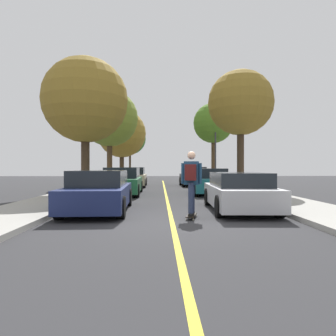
# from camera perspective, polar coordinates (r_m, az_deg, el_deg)

# --- Properties ---
(ground) EXTENTS (80.00, 80.00, 0.00)m
(ground) POSITION_cam_1_polar(r_m,az_deg,el_deg) (8.37, 0.65, -9.73)
(ground) COLOR #2D2D30
(sidewalk_left) EXTENTS (2.38, 56.00, 0.14)m
(sidewalk_left) POSITION_cam_1_polar(r_m,az_deg,el_deg) (9.35, -28.61, -8.27)
(sidewalk_left) COLOR #9E9B93
(sidewalk_left) RESTS_ON ground
(sidewalk_right) EXTENTS (2.38, 56.00, 0.14)m
(sidewalk_right) POSITION_cam_1_polar(r_m,az_deg,el_deg) (9.65, 28.88, -8.00)
(sidewalk_right) COLOR #9E9B93
(sidewalk_right) RESTS_ON ground
(center_line) EXTENTS (0.12, 39.20, 0.01)m
(center_line) POSITION_cam_1_polar(r_m,az_deg,el_deg) (12.32, -0.08, -6.52)
(center_line) COLOR gold
(center_line) RESTS_ON ground
(parked_car_left_nearest) EXTENTS (2.02, 4.27, 1.33)m
(parked_car_left_nearest) POSITION_cam_1_polar(r_m,az_deg,el_deg) (10.01, -12.94, -4.32)
(parked_car_left_nearest) COLOR navy
(parked_car_left_nearest) RESTS_ON ground
(parked_car_left_near) EXTENTS (2.01, 4.66, 1.42)m
(parked_car_left_near) POSITION_cam_1_polar(r_m,az_deg,el_deg) (15.97, -8.65, -2.54)
(parked_car_left_near) COLOR #1E5B33
(parked_car_left_near) RESTS_ON ground
(parked_car_left_far) EXTENTS (1.97, 4.27, 1.42)m
(parked_car_left_far) POSITION_cam_1_polar(r_m,az_deg,el_deg) (22.28, -6.64, -1.74)
(parked_car_left_far) COLOR #BCAD89
(parked_car_left_far) RESTS_ON ground
(parked_car_right_nearest) EXTENTS (2.04, 4.19, 1.26)m
(parked_car_right_nearest) POSITION_cam_1_polar(r_m,az_deg,el_deg) (10.17, 13.31, -4.39)
(parked_car_right_nearest) COLOR #B7B7BC
(parked_car_right_nearest) RESTS_ON ground
(parked_car_right_near) EXTENTS (1.89, 4.32, 1.37)m
(parked_car_right_near) POSITION_cam_1_polar(r_m,az_deg,el_deg) (16.27, 7.65, -2.51)
(parked_car_right_near) COLOR #196066
(parked_car_right_near) RESTS_ON ground
(parked_car_right_far) EXTENTS (2.02, 4.10, 1.45)m
(parked_car_right_far) POSITION_cam_1_polar(r_m,az_deg,el_deg) (23.19, 4.89, -1.64)
(parked_car_right_far) COLOR black
(parked_car_right_far) RESTS_ON ground
(street_tree_left_nearest) EXTENTS (4.32, 4.32, 6.86)m
(street_tree_left_nearest) POSITION_cam_1_polar(r_m,az_deg,el_deg) (16.15, -15.45, 12.27)
(street_tree_left_nearest) COLOR #3D2D1E
(street_tree_left_nearest) RESTS_ON sidewalk_left
(street_tree_left_near) EXTENTS (4.27, 4.27, 7.13)m
(street_tree_left_near) POSITION_cam_1_polar(r_m,az_deg,el_deg) (23.29, -11.05, 9.23)
(street_tree_left_near) COLOR #4C3823
(street_tree_left_near) RESTS_ON sidewalk_left
(street_tree_left_far) EXTENTS (4.79, 4.79, 7.05)m
(street_tree_left_far) POSITION_cam_1_polar(r_m,az_deg,el_deg) (30.32, -8.79, 6.49)
(street_tree_left_far) COLOR #3D2D1E
(street_tree_left_far) RESTS_ON sidewalk_left
(street_tree_left_farthest) EXTENTS (4.00, 4.00, 6.90)m
(street_tree_left_farthest) POSITION_cam_1_polar(r_m,az_deg,el_deg) (38.49, -7.24, 5.53)
(street_tree_left_farthest) COLOR #3D2D1E
(street_tree_left_farthest) RESTS_ON sidewalk_left
(street_tree_right_nearest) EXTENTS (3.56, 3.56, 6.61)m
(street_tree_right_nearest) POSITION_cam_1_polar(r_m,az_deg,el_deg) (17.25, 13.62, 11.87)
(street_tree_right_nearest) COLOR #3D2D1E
(street_tree_right_nearest) RESTS_ON sidewalk_right
(street_tree_right_near) EXTENTS (3.30, 3.30, 6.59)m
(street_tree_right_near) POSITION_cam_1_polar(r_m,az_deg,el_deg) (25.28, 8.62, 8.37)
(street_tree_right_near) COLOR #4C3823
(street_tree_right_near) RESTS_ON sidewalk_right
(fire_hydrant) EXTENTS (0.20, 0.20, 0.70)m
(fire_hydrant) POSITION_cam_1_polar(r_m,az_deg,el_deg) (15.98, 13.35, -3.25)
(fire_hydrant) COLOR #B2140F
(fire_hydrant) RESTS_ON sidewalk_right
(streetlamp) EXTENTS (0.36, 0.24, 5.71)m
(streetlamp) POSITION_cam_1_polar(r_m,az_deg,el_deg) (23.81, 9.01, 4.89)
(streetlamp) COLOR #38383D
(streetlamp) RESTS_ON sidewalk_right
(skateboard) EXTENTS (0.41, 0.87, 0.10)m
(skateboard) POSITION_cam_1_polar(r_m,az_deg,el_deg) (8.52, 4.48, -8.96)
(skateboard) COLOR black
(skateboard) RESTS_ON ground
(skateboarder) EXTENTS (0.58, 0.70, 1.78)m
(skateboarder) POSITION_cam_1_polar(r_m,az_deg,el_deg) (8.39, 4.46, -2.06)
(skateboarder) COLOR black
(skateboarder) RESTS_ON skateboard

